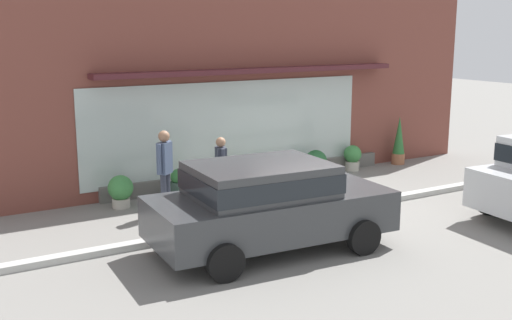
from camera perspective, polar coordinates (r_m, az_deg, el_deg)
ground_plane at (r=13.45m, az=6.13°, el=-4.57°), size 60.00×60.00×0.00m
curb_strip at (r=13.29m, az=6.66°, el=-4.53°), size 14.00×0.24×0.12m
storefront at (r=15.61m, az=-0.74°, el=7.70°), size 14.00×0.81×5.45m
fire_hydrant at (r=13.40m, az=-0.10°, el=-2.41°), size 0.44×0.41×0.95m
pedestrian_with_handbag at (r=13.33m, az=-3.21°, el=-0.71°), size 0.30×0.63×1.56m
pedestrian_passerby at (r=12.99m, az=-8.28°, el=-0.45°), size 0.41×0.36×1.76m
parked_car_dark_gray at (r=10.80m, az=0.99°, el=-3.78°), size 4.28×2.24×1.56m
potted_plant_doorstep at (r=14.34m, az=-7.06°, el=-2.19°), size 0.38×0.38×0.68m
potted_plant_corner_tall at (r=15.03m, az=-1.75°, el=-1.12°), size 0.47×0.47×0.76m
potted_plant_low_front at (r=13.80m, az=-12.18°, el=-2.69°), size 0.55×0.55×0.71m
potted_plant_by_entrance at (r=18.23m, az=12.83°, el=1.67°), size 0.37×0.37×1.36m
potted_plant_window_right at (r=17.24m, az=8.75°, el=0.28°), size 0.48×0.48×0.69m
potted_plant_near_hydrant at (r=16.26m, az=5.44°, el=-0.33°), size 0.58×0.58×0.73m
potted_plant_trailing_edge at (r=15.39m, az=1.97°, el=-0.89°), size 0.38×0.38×0.66m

